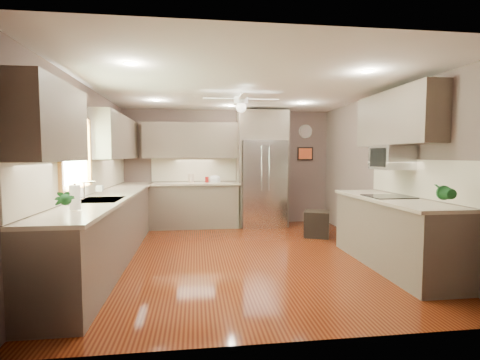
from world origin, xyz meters
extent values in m
plane|color=#431408|center=(0.00, 0.00, 0.00)|extent=(5.00, 5.00, 0.00)
plane|color=white|center=(0.00, 0.00, 2.50)|extent=(5.00, 5.00, 0.00)
plane|color=brown|center=(0.00, 2.50, 1.25)|extent=(4.50, 0.00, 4.50)
plane|color=brown|center=(0.00, -2.50, 1.25)|extent=(4.50, 0.00, 4.50)
plane|color=brown|center=(-2.25, 0.00, 1.25)|extent=(0.00, 5.00, 5.00)
plane|color=brown|center=(2.25, 0.00, 1.25)|extent=(0.00, 5.00, 5.00)
cylinder|color=beige|center=(-0.81, 2.25, 1.03)|extent=(0.12, 0.12, 0.19)
cylinder|color=maroon|center=(-0.48, 2.23, 1.00)|extent=(0.09, 0.09, 0.12)
imported|color=white|center=(-2.08, 0.09, 1.03)|extent=(0.09, 0.09, 0.19)
imported|color=#17501F|center=(-1.94, -1.75, 1.11)|extent=(0.21, 0.17, 0.33)
imported|color=#17501F|center=(1.90, -1.79, 1.12)|extent=(0.21, 0.18, 0.35)
imported|color=beige|center=(-0.31, 2.19, 0.97)|extent=(0.31, 0.31, 0.06)
cube|color=#4B3F36|center=(-1.95, 0.15, 0.45)|extent=(0.60, 4.70, 0.90)
cube|color=beige|center=(-1.94, 0.15, 0.92)|extent=(0.65, 4.70, 0.04)
cube|color=#C1B59F|center=(-2.24, 0.15, 1.20)|extent=(0.02, 4.70, 0.50)
cube|color=#4B3F36|center=(-0.72, 2.20, 0.45)|extent=(1.85, 0.60, 0.90)
cube|color=beige|center=(-0.72, 2.19, 0.92)|extent=(1.85, 0.65, 0.04)
cube|color=#C1B59F|center=(-0.72, 2.49, 1.20)|extent=(1.85, 0.02, 0.50)
cube|color=#4B3F36|center=(-2.08, -1.60, 1.83)|extent=(0.33, 1.20, 0.75)
cube|color=#4B3F36|center=(-2.08, 1.30, 1.83)|extent=(0.33, 2.40, 0.75)
cube|color=#4B3F36|center=(-0.72, 2.33, 1.83)|extent=(2.15, 0.33, 0.75)
cube|color=#4B3F36|center=(2.08, -0.55, 2.03)|extent=(0.33, 1.70, 0.75)
cube|color=#BFF2B2|center=(-2.23, -0.50, 1.55)|extent=(0.01, 1.00, 0.80)
cube|color=#975229|center=(-2.21, -0.50, 1.98)|extent=(0.05, 1.12, 0.06)
cube|color=#975229|center=(-2.21, -0.50, 1.12)|extent=(0.05, 1.12, 0.06)
cube|color=#975229|center=(-2.21, -1.03, 1.55)|extent=(0.05, 0.06, 0.80)
cube|color=#975229|center=(-2.21, 0.03, 1.55)|extent=(0.05, 0.06, 0.80)
cube|color=silver|center=(-1.93, -0.50, 0.93)|extent=(0.50, 0.70, 0.03)
cube|color=#262626|center=(-1.93, -0.50, 0.89)|extent=(0.44, 0.62, 0.05)
cylinder|color=silver|center=(-2.13, -0.50, 1.05)|extent=(0.02, 0.02, 0.24)
cylinder|color=silver|center=(-2.07, -0.50, 1.17)|extent=(0.16, 0.02, 0.02)
cube|color=silver|center=(0.70, 2.14, 0.91)|extent=(0.92, 0.72, 1.82)
cube|color=black|center=(0.70, 1.80, 0.66)|extent=(0.88, 0.02, 0.02)
cube|color=black|center=(0.70, 1.79, 1.25)|extent=(0.01, 0.02, 1.00)
cylinder|color=silver|center=(0.62, 1.76, 1.25)|extent=(0.02, 0.02, 0.90)
cylinder|color=silver|center=(0.78, 1.76, 1.25)|extent=(0.02, 0.02, 0.90)
cube|color=#4B3F36|center=(0.70, 2.20, 2.14)|extent=(1.04, 0.60, 0.63)
cube|color=#4B3F36|center=(0.20, 2.20, 0.91)|extent=(0.06, 0.60, 1.82)
cube|color=#4B3F36|center=(1.20, 2.20, 0.91)|extent=(0.06, 0.60, 1.82)
cube|color=#4B3F36|center=(1.93, -0.80, 0.45)|extent=(0.65, 2.20, 0.90)
cube|color=beige|center=(1.91, -0.80, 0.92)|extent=(0.70, 2.20, 0.04)
cube|color=#C1B59F|center=(2.24, -0.80, 1.20)|extent=(0.02, 2.20, 0.50)
cube|color=black|center=(1.91, -0.70, 0.94)|extent=(0.56, 0.52, 0.01)
cube|color=silver|center=(2.03, -0.55, 1.48)|extent=(0.42, 0.55, 0.34)
cube|color=black|center=(1.82, -0.55, 1.48)|extent=(0.02, 0.40, 0.26)
cylinder|color=white|center=(0.00, 0.30, 2.46)|extent=(0.03, 0.03, 0.08)
cylinder|color=white|center=(0.00, 0.30, 2.36)|extent=(0.22, 0.22, 0.10)
sphere|color=white|center=(0.00, 0.30, 2.26)|extent=(0.16, 0.16, 0.16)
cube|color=white|center=(0.35, 0.30, 2.38)|extent=(0.48, 0.11, 0.01)
cube|color=white|center=(0.00, 0.65, 2.38)|extent=(0.11, 0.48, 0.01)
cube|color=white|center=(-0.35, 0.30, 2.38)|extent=(0.48, 0.11, 0.01)
cube|color=white|center=(0.00, -0.05, 2.38)|extent=(0.11, 0.48, 0.01)
cylinder|color=white|center=(-1.40, 1.30, 2.49)|extent=(0.14, 0.14, 0.01)
cylinder|color=white|center=(1.30, 1.30, 2.49)|extent=(0.14, 0.14, 0.01)
cylinder|color=white|center=(-1.40, -1.20, 2.49)|extent=(0.14, 0.14, 0.01)
cylinder|color=white|center=(1.30, -1.20, 2.49)|extent=(0.14, 0.14, 0.01)
cylinder|color=white|center=(0.00, 1.80, 2.49)|extent=(0.14, 0.14, 0.01)
cylinder|color=white|center=(1.75, 2.48, 2.05)|extent=(0.30, 0.03, 0.30)
cylinder|color=silver|center=(1.75, 2.47, 2.05)|extent=(0.29, 0.00, 0.29)
cube|color=black|center=(1.75, 2.48, 1.55)|extent=(0.36, 0.03, 0.30)
cube|color=#D4532A|center=(1.75, 2.46, 1.55)|extent=(0.30, 0.01, 0.24)
cube|color=black|center=(1.52, 1.02, 0.23)|extent=(0.58, 0.58, 0.50)
cube|color=black|center=(1.52, 1.02, 0.46)|extent=(0.55, 0.55, 0.03)
cylinder|color=white|center=(-1.93, -1.44, 1.08)|extent=(0.11, 0.11, 0.25)
cylinder|color=silver|center=(-1.93, -1.44, 1.09)|extent=(0.02, 0.02, 0.27)
camera|label=1|loc=(-0.71, -5.13, 1.50)|focal=26.00mm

